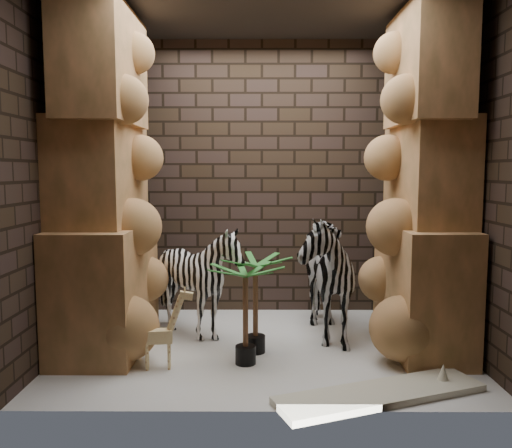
{
  "coord_description": "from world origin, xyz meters",
  "views": [
    {
      "loc": [
        -0.04,
        -4.51,
        1.58
      ],
      "look_at": [
        -0.06,
        0.15,
        1.1
      ],
      "focal_mm": 36.25,
      "sensor_mm": 36.0,
      "label": 1
    }
  ],
  "objects_px": {
    "zebra_right": "(317,263)",
    "surfboard": "(381,394)",
    "giraffe_toy": "(158,327)",
    "zebra_left": "(199,286)",
    "palm_back": "(245,314)",
    "palm_front": "(255,304)"
  },
  "relations": [
    {
      "from": "zebra_right",
      "to": "surfboard",
      "type": "height_order",
      "value": "zebra_right"
    },
    {
      "from": "zebra_right",
      "to": "palm_back",
      "type": "relative_size",
      "value": 1.69
    },
    {
      "from": "giraffe_toy",
      "to": "zebra_left",
      "type": "bearing_deg",
      "value": 64.96
    },
    {
      "from": "zebra_right",
      "to": "surfboard",
      "type": "bearing_deg",
      "value": -84.39
    },
    {
      "from": "zebra_left",
      "to": "palm_front",
      "type": "xyz_separation_m",
      "value": [
        0.54,
        -0.41,
        -0.06
      ]
    },
    {
      "from": "zebra_left",
      "to": "palm_front",
      "type": "relative_size",
      "value": 1.25
    },
    {
      "from": "palm_front",
      "to": "zebra_right",
      "type": "bearing_deg",
      "value": 38.44
    },
    {
      "from": "zebra_left",
      "to": "giraffe_toy",
      "type": "xyz_separation_m",
      "value": [
        -0.24,
        -0.78,
        -0.16
      ]
    },
    {
      "from": "zebra_right",
      "to": "zebra_left",
      "type": "bearing_deg",
      "value": 176.24
    },
    {
      "from": "zebra_left",
      "to": "surfboard",
      "type": "height_order",
      "value": "zebra_left"
    },
    {
      "from": "palm_front",
      "to": "palm_back",
      "type": "xyz_separation_m",
      "value": [
        -0.08,
        -0.27,
        -0.02
      ]
    },
    {
      "from": "zebra_left",
      "to": "palm_back",
      "type": "relative_size",
      "value": 1.3
    },
    {
      "from": "zebra_left",
      "to": "surfboard",
      "type": "xyz_separation_m",
      "value": [
        1.42,
        -1.31,
        -0.47
      ]
    },
    {
      "from": "giraffe_toy",
      "to": "palm_front",
      "type": "relative_size",
      "value": 0.78
    },
    {
      "from": "zebra_left",
      "to": "giraffe_toy",
      "type": "distance_m",
      "value": 0.83
    },
    {
      "from": "giraffe_toy",
      "to": "palm_front",
      "type": "distance_m",
      "value": 0.87
    },
    {
      "from": "zebra_right",
      "to": "giraffe_toy",
      "type": "height_order",
      "value": "zebra_right"
    },
    {
      "from": "palm_front",
      "to": "surfboard",
      "type": "xyz_separation_m",
      "value": [
        0.88,
        -0.9,
        -0.41
      ]
    },
    {
      "from": "giraffe_toy",
      "to": "zebra_right",
      "type": "bearing_deg",
      "value": 23.89
    },
    {
      "from": "zebra_left",
      "to": "palm_front",
      "type": "distance_m",
      "value": 0.67
    },
    {
      "from": "zebra_left",
      "to": "palm_back",
      "type": "bearing_deg",
      "value": -58.0
    },
    {
      "from": "palm_back",
      "to": "zebra_left",
      "type": "bearing_deg",
      "value": 124.0
    }
  ]
}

